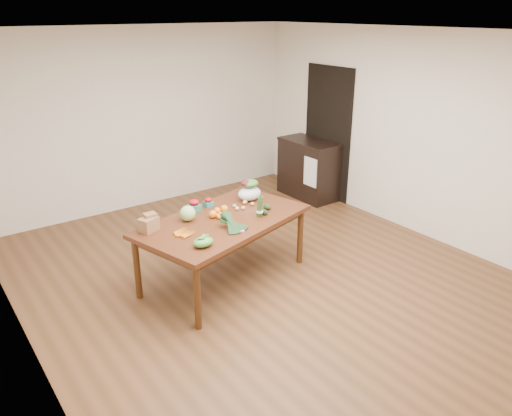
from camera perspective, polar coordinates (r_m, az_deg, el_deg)
floor at (r=5.86m, az=0.84°, el=-7.92°), size 6.00×6.00×0.00m
ceiling at (r=5.09m, az=1.01°, el=19.51°), size 5.00×6.00×0.02m
room_walls at (r=5.32m, az=0.92°, el=4.81°), size 5.02×6.02×2.70m
dining_table at (r=5.67m, az=-3.69°, el=-4.73°), size 2.11×1.52×0.75m
doorway_dark at (r=8.13m, az=8.17°, el=8.45°), size 0.02×1.00×2.10m
cabinet at (r=8.21m, az=6.00°, el=4.47°), size 0.52×1.02×0.94m
dish_towel at (r=7.78m, az=6.22°, el=4.10°), size 0.02×0.28×0.45m
paper_bag at (r=5.29m, az=-12.16°, el=-1.69°), size 0.30×0.27×0.18m
cabbage at (r=5.47m, az=-7.81°, el=-0.61°), size 0.17×0.17×0.17m
strawberry_basket_a at (r=5.74m, az=-7.07°, el=0.18°), size 0.15×0.15×0.11m
strawberry_basket_b at (r=5.86m, az=-5.48°, el=0.58°), size 0.11×0.11×0.09m
orange_a at (r=5.53m, az=-4.95°, el=-0.72°), size 0.09×0.09×0.09m
orange_b at (r=5.64m, az=-4.46°, el=-0.31°), size 0.08×0.08×0.08m
orange_c at (r=5.67m, az=-3.63°, el=-0.08°), size 0.09×0.09×0.09m
mandarin_cluster at (r=5.51m, az=-3.75°, el=-0.81°), size 0.22×0.22×0.08m
carrots at (r=5.19m, az=-8.17°, el=-2.79°), size 0.27×0.27×0.03m
snap_pea_bag at (r=4.89m, az=-6.05°, el=-3.89°), size 0.21×0.16×0.09m
kale_bunch at (r=5.20m, az=-2.42°, el=-1.71°), size 0.41×0.47×0.16m
asparagus_bundle at (r=5.50m, az=0.42°, el=0.17°), size 0.11×0.13×0.26m
potato_a at (r=5.73m, az=-2.19°, el=-0.05°), size 0.05×0.05×0.04m
potato_b at (r=5.74m, az=-1.48°, el=0.01°), size 0.05×0.04×0.04m
potato_c at (r=5.90m, az=-1.28°, el=0.66°), size 0.06×0.05×0.05m
potato_d at (r=5.81m, az=-2.48°, el=0.25°), size 0.05×0.04×0.04m
potato_e at (r=5.86m, az=-0.42°, el=0.47°), size 0.05×0.05×0.04m
avocado_a at (r=5.60m, az=0.93°, el=-0.48°), size 0.09×0.11×0.06m
avocado_b at (r=5.74m, az=1.29°, el=0.12°), size 0.09×0.11×0.07m
salad_bag at (r=6.00m, az=-0.75°, el=1.95°), size 0.35×0.30×0.23m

